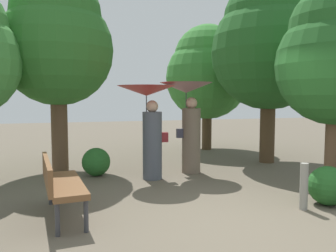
{
  "coord_description": "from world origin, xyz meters",
  "views": [
    {
      "loc": [
        -2.19,
        -4.06,
        1.67
      ],
      "look_at": [
        0.0,
        3.2,
        1.04
      ],
      "focal_mm": 36.53,
      "sensor_mm": 36.0,
      "label": 1
    }
  ],
  "objects": [
    {
      "name": "person_right",
      "position": [
        0.42,
        3.03,
        1.37
      ],
      "size": [
        1.16,
        1.16,
        2.01
      ],
      "rotation": [
        0.0,
        0.0,
        1.54
      ],
      "color": "#6B5B4C",
      "rests_on": "ground"
    },
    {
      "name": "bush_path_right",
      "position": [
        1.71,
        0.23,
        0.31
      ],
      "size": [
        0.61,
        0.61,
        0.61
      ],
      "primitive_type": "sphere",
      "color": "#235B23",
      "rests_on": "ground"
    },
    {
      "name": "tree_mid_left",
      "position": [
        -2.32,
        4.12,
        2.97
      ],
      "size": [
        2.51,
        2.51,
        4.48
      ],
      "color": "brown",
      "rests_on": "ground"
    },
    {
      "name": "ground_plane",
      "position": [
        0.0,
        0.0,
        0.0
      ],
      "size": [
        40.0,
        40.0,
        0.0
      ],
      "primitive_type": "plane",
      "color": "brown"
    },
    {
      "name": "park_bench",
      "position": [
        -2.29,
        0.84,
        0.51
      ],
      "size": [
        0.63,
        1.54,
        0.83
      ],
      "rotation": [
        0.0,
        0.0,
        1.67
      ],
      "color": "#38383D",
      "rests_on": "ground"
    },
    {
      "name": "person_left",
      "position": [
        -0.55,
        2.7,
        1.33
      ],
      "size": [
        1.18,
        1.18,
        1.92
      ],
      "rotation": [
        0.0,
        0.0,
        1.54
      ],
      "color": "#474C56",
      "rests_on": "ground"
    },
    {
      "name": "tree_near_right",
      "position": [
        2.81,
        3.62,
        3.07
      ],
      "size": [
        2.94,
        2.94,
        4.77
      ],
      "color": "#4C3823",
      "rests_on": "ground"
    },
    {
      "name": "tree_far_back",
      "position": [
        2.19,
        6.11,
        2.51
      ],
      "size": [
        2.64,
        2.64,
        3.98
      ],
      "color": "#4C3823",
      "rests_on": "ground"
    },
    {
      "name": "path_marker_post",
      "position": [
        1.21,
        0.15,
        0.35
      ],
      "size": [
        0.12,
        0.12,
        0.7
      ],
      "primitive_type": "cylinder",
      "color": "gray",
      "rests_on": "ground"
    },
    {
      "name": "bush_path_left",
      "position": [
        -1.58,
        3.3,
        0.3
      ],
      "size": [
        0.6,
        0.6,
        0.6
      ],
      "primitive_type": "sphere",
      "color": "#235B23",
      "rests_on": "ground"
    }
  ]
}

